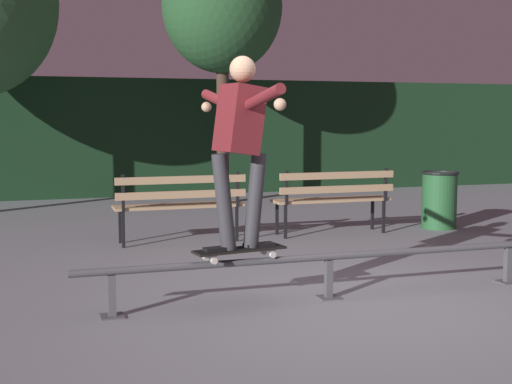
# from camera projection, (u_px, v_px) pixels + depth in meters

# --- Properties ---
(ground_plane) EXTENTS (90.00, 90.00, 0.00)m
(ground_plane) POSITION_uv_depth(u_px,v_px,m) (338.00, 304.00, 5.72)
(ground_plane) COLOR slate
(hedge_backdrop) EXTENTS (24.00, 1.20, 2.31)m
(hedge_backdrop) POSITION_uv_depth(u_px,v_px,m) (155.00, 137.00, 14.11)
(hedge_backdrop) COLOR black
(hedge_backdrop) RESTS_ON ground
(grind_rail) EXTENTS (4.31, 0.18, 0.39)m
(grind_rail) POSITION_uv_depth(u_px,v_px,m) (329.00, 263.00, 5.88)
(grind_rail) COLOR #47474C
(grind_rail) RESTS_ON ground
(skateboard) EXTENTS (0.80, 0.33, 0.09)m
(skateboard) POSITION_uv_depth(u_px,v_px,m) (240.00, 250.00, 5.62)
(skateboard) COLOR black
(skateboard) RESTS_ON grind_rail
(skateboarder) EXTENTS (0.63, 1.39, 1.56)m
(skateboarder) POSITION_uv_depth(u_px,v_px,m) (240.00, 136.00, 5.52)
(skateboarder) COLOR black
(skateboarder) RESTS_ON skateboard
(park_bench_leftmost) EXTENTS (1.60, 0.42, 0.88)m
(park_bench_leftmost) POSITION_uv_depth(u_px,v_px,m) (180.00, 200.00, 8.44)
(park_bench_leftmost) COLOR black
(park_bench_leftmost) RESTS_ON ground
(park_bench_left_center) EXTENTS (1.60, 0.42, 0.88)m
(park_bench_left_center) POSITION_uv_depth(u_px,v_px,m) (334.00, 195.00, 9.06)
(park_bench_left_center) COLOR black
(park_bench_left_center) RESTS_ON ground
(tree_behind_benches) EXTENTS (2.13, 2.13, 4.67)m
(tree_behind_benches) POSITION_uv_depth(u_px,v_px,m) (222.00, 8.00, 12.14)
(tree_behind_benches) COLOR #3D2D23
(tree_behind_benches) RESTS_ON ground
(trash_can) EXTENTS (0.52, 0.52, 0.80)m
(trash_can) POSITION_uv_depth(u_px,v_px,m) (439.00, 199.00, 9.63)
(trash_can) COLOR #23562D
(trash_can) RESTS_ON ground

